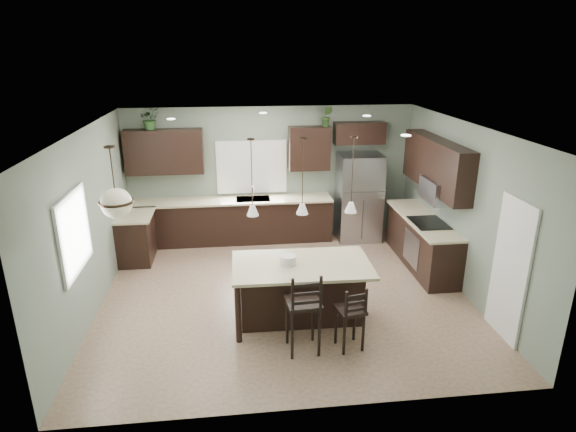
% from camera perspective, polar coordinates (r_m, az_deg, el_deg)
% --- Properties ---
extents(ground, '(6.00, 6.00, 0.00)m').
position_cam_1_polar(ground, '(8.23, -0.37, -9.19)').
color(ground, '#9E8466').
rests_on(ground, ground).
extents(pantry_door, '(0.04, 0.82, 2.04)m').
position_cam_1_polar(pantry_door, '(7.38, 24.83, -5.84)').
color(pantry_door, white).
rests_on(pantry_door, ground).
extents(window_back, '(1.35, 0.02, 1.00)m').
position_cam_1_polar(window_back, '(10.21, -4.33, 5.82)').
color(window_back, white).
rests_on(window_back, room_shell).
extents(window_left, '(0.02, 1.10, 1.00)m').
position_cam_1_polar(window_left, '(7.16, -24.12, -1.86)').
color(window_left, white).
rests_on(window_left, room_shell).
extents(left_return_cabs, '(0.60, 0.90, 0.90)m').
position_cam_1_polar(left_return_cabs, '(9.74, -17.54, -2.55)').
color(left_return_cabs, black).
rests_on(left_return_cabs, ground).
extents(left_return_countertop, '(0.66, 0.96, 0.04)m').
position_cam_1_polar(left_return_countertop, '(9.57, -17.71, 0.07)').
color(left_return_countertop, beige).
rests_on(left_return_countertop, left_return_cabs).
extents(back_lower_cabs, '(4.20, 0.60, 0.90)m').
position_cam_1_polar(back_lower_cabs, '(10.25, -6.62, -0.63)').
color(back_lower_cabs, black).
rests_on(back_lower_cabs, ground).
extents(back_countertop, '(4.20, 0.66, 0.04)m').
position_cam_1_polar(back_countertop, '(10.08, -6.72, 1.84)').
color(back_countertop, beige).
rests_on(back_countertop, back_lower_cabs).
extents(sink_inset, '(0.70, 0.45, 0.01)m').
position_cam_1_polar(sink_inset, '(10.08, -4.17, 2.02)').
color(sink_inset, gray).
rests_on(sink_inset, back_countertop).
extents(faucet, '(0.02, 0.02, 0.28)m').
position_cam_1_polar(faucet, '(10.01, -4.18, 2.76)').
color(faucet, silver).
rests_on(faucet, back_countertop).
extents(back_upper_left, '(1.55, 0.34, 0.90)m').
position_cam_1_polar(back_upper_left, '(10.06, -14.44, 7.39)').
color(back_upper_left, black).
rests_on(back_upper_left, room_shell).
extents(back_upper_right, '(0.85, 0.34, 0.90)m').
position_cam_1_polar(back_upper_right, '(10.09, 2.54, 8.02)').
color(back_upper_right, black).
rests_on(back_upper_right, room_shell).
extents(fridge_header, '(1.05, 0.34, 0.45)m').
position_cam_1_polar(fridge_header, '(10.25, 8.45, 9.72)').
color(fridge_header, black).
rests_on(fridge_header, room_shell).
extents(right_lower_cabs, '(0.60, 2.35, 0.90)m').
position_cam_1_polar(right_lower_cabs, '(9.45, 15.54, -3.02)').
color(right_lower_cabs, black).
rests_on(right_lower_cabs, ground).
extents(right_countertop, '(0.66, 2.35, 0.04)m').
position_cam_1_polar(right_countertop, '(9.28, 15.68, -0.34)').
color(right_countertop, beige).
rests_on(right_countertop, right_lower_cabs).
extents(cooktop, '(0.58, 0.75, 0.02)m').
position_cam_1_polar(cooktop, '(9.03, 16.33, -0.77)').
color(cooktop, black).
rests_on(cooktop, right_countertop).
extents(wall_oven_front, '(0.01, 0.72, 0.60)m').
position_cam_1_polar(wall_oven_front, '(9.10, 14.38, -3.78)').
color(wall_oven_front, gray).
rests_on(wall_oven_front, right_lower_cabs).
extents(right_upper_cabs, '(0.34, 2.35, 0.90)m').
position_cam_1_polar(right_upper_cabs, '(9.05, 17.16, 5.85)').
color(right_upper_cabs, black).
rests_on(right_upper_cabs, room_shell).
extents(microwave, '(0.40, 0.75, 0.40)m').
position_cam_1_polar(microwave, '(8.89, 17.29, 2.92)').
color(microwave, gray).
rests_on(microwave, right_upper_cabs).
extents(refrigerator, '(0.90, 0.74, 1.85)m').
position_cam_1_polar(refrigerator, '(10.32, 8.39, 2.21)').
color(refrigerator, '#9B9AA2').
rests_on(refrigerator, ground).
extents(kitchen_island, '(2.06, 1.19, 0.92)m').
position_cam_1_polar(kitchen_island, '(7.32, 1.60, -8.96)').
color(kitchen_island, black).
rests_on(kitchen_island, ground).
extents(serving_dish, '(0.24, 0.24, 0.14)m').
position_cam_1_polar(serving_dish, '(7.06, 0.02, -5.24)').
color(serving_dish, silver).
rests_on(serving_dish, kitchen_island).
extents(bar_stool_center, '(0.48, 0.48, 1.21)m').
position_cam_1_polar(bar_stool_center, '(6.56, 1.80, -11.20)').
color(bar_stool_center, black).
rests_on(bar_stool_center, ground).
extents(bar_stool_right, '(0.42, 0.42, 0.97)m').
position_cam_1_polar(bar_stool_right, '(6.71, 7.36, -11.75)').
color(bar_stool_right, black).
rests_on(bar_stool_right, ground).
extents(pendant_left, '(0.17, 0.17, 1.10)m').
position_cam_1_polar(pendant_left, '(6.61, -4.31, 4.53)').
color(pendant_left, silver).
rests_on(pendant_left, room_shell).
extents(pendant_center, '(0.17, 0.17, 1.10)m').
position_cam_1_polar(pendant_center, '(6.66, 1.74, 4.70)').
color(pendant_center, white).
rests_on(pendant_center, room_shell).
extents(pendant_right, '(0.17, 0.17, 1.10)m').
position_cam_1_polar(pendant_right, '(6.78, 7.63, 4.81)').
color(pendant_right, white).
rests_on(pendant_right, room_shell).
extents(chandelier, '(0.44, 0.44, 0.95)m').
position_cam_1_polar(chandelier, '(6.46, -19.95, 3.75)').
color(chandelier, '#F6F0C9').
rests_on(chandelier, room_shell).
extents(plant_back_left, '(0.48, 0.44, 0.43)m').
position_cam_1_polar(plant_back_left, '(9.95, -16.04, 11.03)').
color(plant_back_left, '#25481F').
rests_on(plant_back_left, back_upper_left).
extents(plant_back_right, '(0.27, 0.24, 0.41)m').
position_cam_1_polar(plant_back_right, '(10.01, 4.63, 11.70)').
color(plant_back_right, '#304F22').
rests_on(plant_back_right, back_upper_right).
extents(room_shell, '(6.00, 6.00, 6.00)m').
position_cam_1_polar(room_shell, '(7.57, -0.40, 2.18)').
color(room_shell, slate).
rests_on(room_shell, ground).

